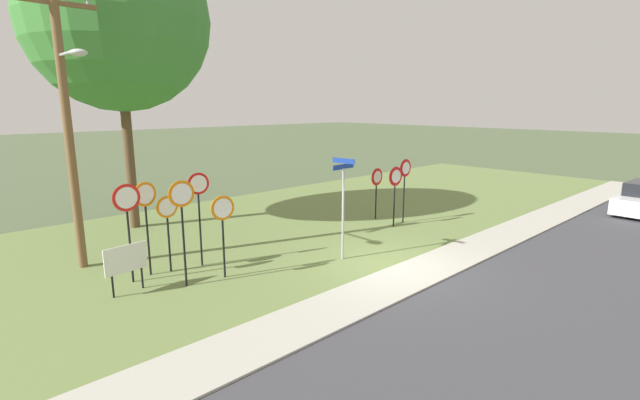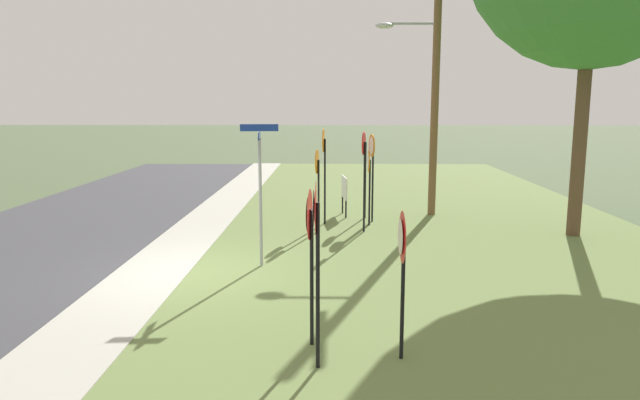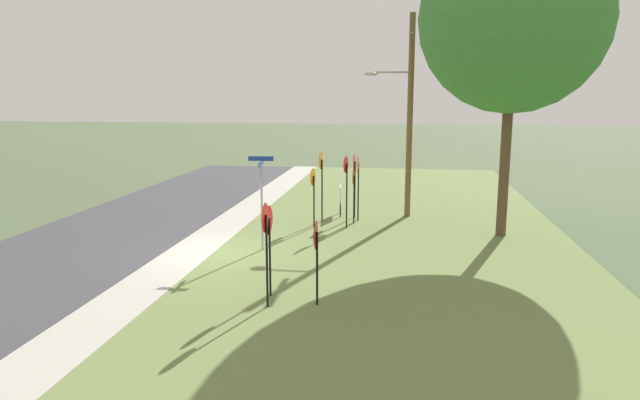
% 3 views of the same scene
% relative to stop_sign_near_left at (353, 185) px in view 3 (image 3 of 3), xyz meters
% --- Properties ---
extents(ground_plane, '(160.00, 160.00, 0.00)m').
position_rel_stop_sign_near_left_xyz_m(ground_plane, '(4.89, -4.09, -1.61)').
color(ground_plane, '#4C5B3D').
extents(road_asphalt, '(44.00, 6.40, 0.01)m').
position_rel_stop_sign_near_left_xyz_m(road_asphalt, '(4.89, -8.89, -1.60)').
color(road_asphalt, '#3D3D42').
rests_on(road_asphalt, ground_plane).
extents(sidewalk_strip, '(44.00, 1.60, 0.06)m').
position_rel_stop_sign_near_left_xyz_m(sidewalk_strip, '(4.89, -4.89, -1.58)').
color(sidewalk_strip, '#ADAA9E').
rests_on(sidewalk_strip, ground_plane).
extents(grass_median, '(44.00, 12.00, 0.04)m').
position_rel_stop_sign_near_left_xyz_m(grass_median, '(4.89, 1.91, -1.59)').
color(grass_median, olive).
rests_on(grass_median, ground_plane).
extents(stop_sign_near_left, '(0.62, 0.09, 2.20)m').
position_rel_stop_sign_near_left_xyz_m(stop_sign_near_left, '(0.00, 0.00, 0.00)').
color(stop_sign_near_left, black).
rests_on(stop_sign_near_left, grass_median).
extents(stop_sign_near_right, '(0.68, 0.11, 2.81)m').
position_rel_stop_sign_near_left_xyz_m(stop_sign_near_right, '(-0.19, -1.31, 0.46)').
color(stop_sign_near_right, black).
rests_on(stop_sign_near_right, grass_median).
extents(stop_sign_far_left, '(0.62, 0.13, 2.77)m').
position_rel_stop_sign_near_left_xyz_m(stop_sign_far_left, '(0.88, -0.20, 0.41)').
color(stop_sign_far_left, black).
rests_on(stop_sign_far_left, grass_median).
extents(stop_sign_far_center, '(0.66, 0.14, 2.63)m').
position_rel_stop_sign_near_left_xyz_m(stop_sign_far_center, '(-0.54, 0.12, 0.33)').
color(stop_sign_far_center, black).
rests_on(stop_sign_far_center, grass_median).
extents(stop_sign_far_right, '(0.67, 0.12, 2.30)m').
position_rel_stop_sign_near_left_xyz_m(stop_sign_far_right, '(0.87, -1.47, 0.09)').
color(stop_sign_far_right, black).
rests_on(stop_sign_far_right, grass_median).
extents(stop_sign_center_tall, '(0.72, 0.10, 2.67)m').
position_rel_stop_sign_near_left_xyz_m(stop_sign_center_tall, '(-1.10, -0.07, 0.38)').
color(stop_sign_center_tall, black).
rests_on(stop_sign_center_tall, grass_median).
extents(yield_sign_near_left, '(0.71, 0.10, 2.57)m').
position_rel_stop_sign_near_left_xyz_m(yield_sign_near_left, '(9.27, -1.28, 0.35)').
color(yield_sign_near_left, black).
rests_on(yield_sign_near_left, grass_median).
extents(yield_sign_near_right, '(0.72, 0.10, 2.12)m').
position_rel_stop_sign_near_left_xyz_m(yield_sign_near_right, '(8.96, -0.11, -0.00)').
color(yield_sign_near_right, black).
rests_on(yield_sign_near_right, grass_median).
extents(yield_sign_far_left, '(0.75, 0.11, 2.35)m').
position_rel_stop_sign_near_left_xyz_m(yield_sign_far_left, '(8.51, -1.39, 0.19)').
color(yield_sign_far_left, black).
rests_on(yield_sign_far_left, grass_median).
extents(street_name_post, '(0.96, 0.81, 3.11)m').
position_rel_stop_sign_near_left_xyz_m(street_name_post, '(4.32, -2.62, 0.28)').
color(street_name_post, '#9EA0A8').
rests_on(street_name_post, grass_median).
extents(utility_pole, '(2.10, 2.02, 8.26)m').
position_rel_stop_sign_near_left_xyz_m(utility_pole, '(-1.70, 2.01, 2.90)').
color(utility_pole, brown).
rests_on(utility_pole, grass_median).
extents(notice_board, '(1.10, 0.16, 1.25)m').
position_rel_stop_sign_near_left_xyz_m(notice_board, '(-1.46, -0.68, -0.73)').
color(notice_board, black).
rests_on(notice_board, grass_median).
extents(oak_tree_left, '(6.44, 6.44, 10.83)m').
position_rel_stop_sign_near_left_xyz_m(oak_tree_left, '(1.15, 5.51, 6.03)').
color(oak_tree_left, brown).
rests_on(oak_tree_left, grass_median).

